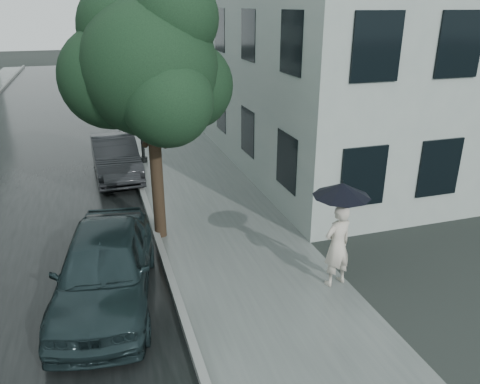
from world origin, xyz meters
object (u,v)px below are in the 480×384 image
object	(u,v)px
pedestrian	(337,245)
car_far	(115,157)
street_tree	(148,66)
lamp_post	(133,75)
car_near	(105,267)

from	to	relation	value
pedestrian	car_far	world-z (taller)	pedestrian
street_tree	lamp_post	distance (m)	6.09
pedestrian	lamp_post	xyz separation A→B (m)	(-2.98, 9.43, 2.30)
pedestrian	lamp_post	size ratio (longest dim) A/B	0.32
pedestrian	lamp_post	distance (m)	10.15
street_tree	lamp_post	world-z (taller)	street_tree
car_near	pedestrian	bearing A→B (deg)	-0.86
pedestrian	car_far	xyz separation A→B (m)	(-3.89, 8.26, -0.23)
car_near	lamp_post	bearing A→B (deg)	88.69
street_tree	car_near	xyz separation A→B (m)	(-1.42, -2.62, -3.44)
pedestrian	street_tree	bearing A→B (deg)	-60.56
lamp_post	car_far	size ratio (longest dim) A/B	1.39
pedestrian	car_far	distance (m)	9.14
lamp_post	car_near	bearing A→B (deg)	-119.20
street_tree	car_near	distance (m)	4.55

